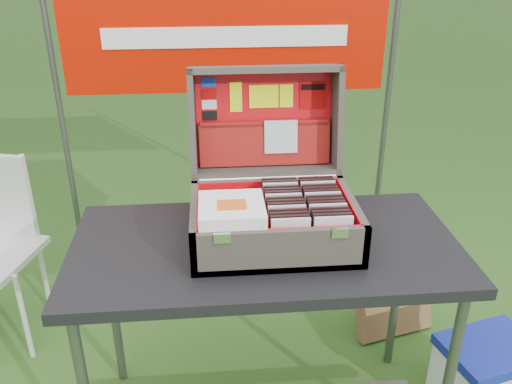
{
  "coord_description": "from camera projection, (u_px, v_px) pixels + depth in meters",
  "views": [
    {
      "loc": [
        -0.08,
        -1.63,
        1.77
      ],
      "look_at": [
        0.06,
        0.1,
        0.93
      ],
      "focal_mm": 38.0,
      "sensor_mm": 36.0,
      "label": 1
    }
  ],
  "objects": [
    {
      "name": "table",
      "position": [
        264.0,
        337.0,
        2.01
      ],
      "size": [
        1.31,
        0.66,
        0.82
      ],
      "primitive_type": null,
      "rotation": [
        0.0,
        0.0,
        0.01
      ],
      "color": "black",
      "rests_on": "ground"
    },
    {
      "name": "table_top",
      "position": [
        265.0,
        248.0,
        1.84
      ],
      "size": [
        1.31,
        0.66,
        0.04
      ],
      "primitive_type": "cube",
      "rotation": [
        0.0,
        0.0,
        0.01
      ],
      "color": "black",
      "rests_on": "ground"
    },
    {
      "name": "table_leg_bl",
      "position": [
        113.0,
        305.0,
        2.21
      ],
      "size": [
        0.04,
        0.04,
        0.78
      ],
      "primitive_type": "cylinder",
      "color": "#59595B",
      "rests_on": "ground"
    },
    {
      "name": "table_leg_br",
      "position": [
        397.0,
        291.0,
        2.3
      ],
      "size": [
        0.04,
        0.04,
        0.78
      ],
      "primitive_type": "cylinder",
      "color": "#59595B",
      "rests_on": "ground"
    },
    {
      "name": "suitcase",
      "position": [
        272.0,
        164.0,
        1.78
      ],
      "size": [
        0.55,
        0.55,
        0.52
      ],
      "primitive_type": null,
      "color": "#433F36",
      "rests_on": "table"
    },
    {
      "name": "suitcase_base_bottom",
      "position": [
        273.0,
        238.0,
        1.83
      ],
      "size": [
        0.55,
        0.39,
        0.02
      ],
      "primitive_type": "cube",
      "color": "#433F36",
      "rests_on": "table_top"
    },
    {
      "name": "suitcase_base_wall_front",
      "position": [
        281.0,
        252.0,
        1.64
      ],
      "size": [
        0.55,
        0.02,
        0.15
      ],
      "primitive_type": "cube",
      "color": "#433F36",
      "rests_on": "table_top"
    },
    {
      "name": "suitcase_base_wall_back",
      "position": [
        268.0,
        198.0,
        1.97
      ],
      "size": [
        0.55,
        0.02,
        0.15
      ],
      "primitive_type": "cube",
      "color": "#433F36",
      "rests_on": "table_top"
    },
    {
      "name": "suitcase_base_wall_left",
      "position": [
        195.0,
        226.0,
        1.78
      ],
      "size": [
        0.02,
        0.39,
        0.15
      ],
      "primitive_type": "cube",
      "color": "#433F36",
      "rests_on": "table_top"
    },
    {
      "name": "suitcase_base_wall_right",
      "position": [
        351.0,
        219.0,
        1.82
      ],
      "size": [
        0.02,
        0.39,
        0.15
      ],
      "primitive_type": "cube",
      "color": "#433F36",
      "rests_on": "table_top"
    },
    {
      "name": "suitcase_liner_floor",
      "position": [
        273.0,
        235.0,
        1.83
      ],
      "size": [
        0.5,
        0.35,
        0.01
      ],
      "primitive_type": "cube",
      "color": "red",
      "rests_on": "suitcase_base_bottom"
    },
    {
      "name": "suitcase_latch_left",
      "position": [
        222.0,
        238.0,
        1.59
      ],
      "size": [
        0.05,
        0.01,
        0.03
      ],
      "primitive_type": "cube",
      "color": "silver",
      "rests_on": "suitcase_base_wall_front"
    },
    {
      "name": "suitcase_latch_right",
      "position": [
        340.0,
        233.0,
        1.61
      ],
      "size": [
        0.05,
        0.01,
        0.03
      ],
      "primitive_type": "cube",
      "color": "silver",
      "rests_on": "suitcase_base_wall_front"
    },
    {
      "name": "suitcase_hinge",
      "position": [
        268.0,
        178.0,
        1.95
      ],
      "size": [
        0.49,
        0.02,
        0.02
      ],
      "primitive_type": "cylinder",
      "rotation": [
        0.0,
        1.57,
        0.0
      ],
      "color": "silver",
      "rests_on": "suitcase_base_wall_back"
    },
    {
      "name": "suitcase_lid_back",
      "position": [
        264.0,
        119.0,
        2.02
      ],
      "size": [
        0.55,
        0.09,
        0.39
      ],
      "primitive_type": "cube",
      "rotation": [
        -1.74,
        0.0,
        0.0
      ],
      "color": "#433F36",
      "rests_on": "suitcase_base_wall_back"
    },
    {
      "name": "suitcase_lid_rim_far",
      "position": [
        265.0,
        69.0,
        1.91
      ],
      "size": [
        0.55,
        0.15,
        0.05
      ],
      "primitive_type": "cube",
      "rotation": [
        -1.74,
        0.0,
        0.0
      ],
      "color": "#433F36",
      "rests_on": "suitcase_lid_back"
    },
    {
      "name": "suitcase_lid_rim_near",
      "position": [
        266.0,
        170.0,
        2.02
      ],
      "size": [
        0.55,
        0.15,
        0.05
      ],
      "primitive_type": "cube",
      "rotation": [
        -1.74,
        0.0,
        0.0
      ],
      "color": "#433F36",
      "rests_on": "suitcase_lid_back"
    },
    {
      "name": "suitcase_lid_rim_left",
      "position": [
        192.0,
        123.0,
        1.94
      ],
      "size": [
        0.02,
        0.21,
        0.41
      ],
      "primitive_type": "cube",
      "rotation": [
        -1.74,
        0.0,
        0.0
      ],
      "color": "#433F36",
      "rests_on": "suitcase_lid_back"
    },
    {
      "name": "suitcase_lid_rim_right",
      "position": [
        337.0,
        119.0,
        1.98
      ],
      "size": [
        0.02,
        0.21,
        0.41
      ],
      "primitive_type": "cube",
      "rotation": [
        -1.74,
        0.0,
        0.0
      ],
      "color": "#433F36",
      "rests_on": "suitcase_lid_back"
    },
    {
      "name": "suitcase_lid_liner",
      "position": [
        264.0,
        119.0,
        2.01
      ],
      "size": [
        0.5,
        0.06,
        0.34
      ],
      "primitive_type": "cube",
      "rotation": [
        -1.74,
        0.0,
        0.0
      ],
      "color": "red",
      "rests_on": "suitcase_lid_back"
    },
    {
      "name": "suitcase_liner_wall_front",
      "position": [
        280.0,
        246.0,
        1.65
      ],
      "size": [
        0.5,
        0.01,
        0.13
      ],
      "primitive_type": "cube",
      "color": "red",
      "rests_on": "suitcase_base_bottom"
    },
    {
      "name": "suitcase_liner_wall_back",
      "position": [
        268.0,
        197.0,
        1.95
      ],
      "size": [
        0.5,
        0.01,
        0.13
      ],
      "primitive_type": "cube",
      "color": "red",
      "rests_on": "suitcase_base_bottom"
    },
    {
      "name": "suitcase_liner_wall_left",
      "position": [
        199.0,
        223.0,
        1.78
      ],
      "size": [
        0.01,
        0.35,
        0.13
      ],
      "primitive_type": "cube",
      "color": "red",
      "rests_on": "suitcase_base_bottom"
    },
    {
      "name": "suitcase_liner_wall_right",
      "position": [
        347.0,
        216.0,
        1.82
      ],
      "size": [
        0.01,
        0.35,
        0.13
      ],
      "primitive_type": "cube",
      "color": "red",
      "rests_on": "suitcase_base_bottom"
    },
    {
      "name": "suitcase_lid_pocket",
      "position": [
        265.0,
        144.0,
        2.02
      ],
      "size": [
        0.48,
        0.06,
        0.16
      ],
      "primitive_type": "cube",
      "rotation": [
        -1.74,
        0.0,
        0.0
      ],
      "color": "maroon",
      "rests_on": "suitcase_lid_liner"
    },
    {
      "name": "suitcase_pocket_edge",
      "position": [
        265.0,
        123.0,
        1.99
      ],
      "size": [
        0.47,
        0.02,
        0.02
      ],
      "primitive_type": "cube",
      "rotation": [
        -1.74,
        0.0,
        0.0
      ],
      "color": "maroon",
      "rests_on": "suitcase_lid_pocket"
    },
    {
      "name": "suitcase_pocket_cd",
      "position": [
        281.0,
        137.0,
        2.0
      ],
      "size": [
        0.12,
        0.03,
        0.12
      ],
      "primitive_type": "cube",
      "rotation": [
        -1.74,
        0.0,
        0.0
      ],
      "color": "silver",
      "rests_on": "suitcase_lid_pocket"
    },
    {
      "name": "lid_sticker_cc_a",
      "position": [
        208.0,
        82.0,
        1.95
      ],
      "size": [
        0.05,
        0.01,
        0.03
      ],
      "primitive_type": "cube",
      "rotation": [
        -1.74,
        0.0,
        0.0
      ],
      "color": "#1933B2",
      "rests_on": "suitcase_lid_liner"
    },
    {
      "name": "lid_sticker_cc_b",
      "position": [
        209.0,
        94.0,
        1.96
      ],
      "size": [
        0.05,
        0.01,
        0.03
      ],
      "primitive_type": "cube",
      "rotation": [
        -1.74,
        0.0,
        0.0
      ],
      "color": "#A20504",
      "rests_on": "suitcase_lid_liner"
    },
    {
      "name": "lid_sticker_cc_c",
      "position": [
        209.0,
        105.0,
        1.97
      ],
      "size": [
        0.05,
        0.01,
        0.03
      ],
      "primitive_type": "cube",
      "rotation": [
        -1.74,
        0.0,
        0.0
      ],
      "color": "white",
      "rests_on": "suitcase_lid_liner"
    },
    {
      "name": "lid_sticker_cc_d",
      "position": [
        210.0,
        116.0,
        1.98
      ],
      "size": [
        0.05,
        0.01,
        0.03
      ],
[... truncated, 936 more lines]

